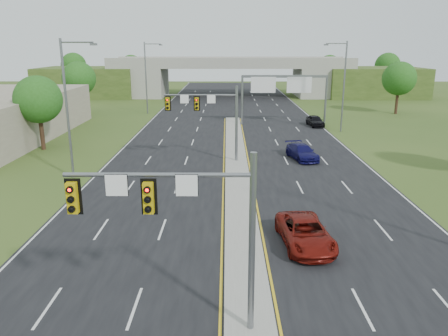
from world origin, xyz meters
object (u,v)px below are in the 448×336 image
signal_mast_near (188,216)px  signal_mast_far (212,112)px  car_far_a (305,233)px  sign_gantry (283,86)px  car_far_c (315,121)px  overpass (231,79)px  car_far_b (302,152)px

signal_mast_near → signal_mast_far: bearing=90.0°
car_far_a → sign_gantry: bearing=79.9°
car_far_a → car_far_c: (7.67, 36.43, -0.01)m
car_far_c → signal_mast_near: bearing=-112.7°
overpass → car_far_c: bearing=-73.1°
signal_mast_far → sign_gantry: size_ratio=0.60×
signal_mast_near → overpass: overpass is taller
overpass → car_far_a: bearing=-87.4°
sign_gantry → car_far_c: bearing=-14.1°
signal_mast_near → car_far_c: signal_mast_near is taller
sign_gantry → car_far_a: sign_gantry is taller
overpass → signal_mast_far: bearing=-92.4°
sign_gantry → overpass: overpass is taller
signal_mast_far → car_far_c: (13.26, 18.91, -3.98)m
signal_mast_far → car_far_a: size_ratio=1.32×
overpass → sign_gantry: bearing=-79.2°
signal_mast_near → signal_mast_far: 25.00m
sign_gantry → car_far_c: size_ratio=2.74×
overpass → car_far_b: 54.39m
signal_mast_far → car_far_c: signal_mast_far is taller
signal_mast_near → sign_gantry: (8.95, 44.99, 0.51)m
car_far_c → overpass: bearing=101.0°
signal_mast_near → car_far_c: 46.04m
car_far_a → car_far_c: bearing=73.1°
car_far_b → car_far_c: bearing=61.7°
overpass → signal_mast_near: bearing=-91.6°
car_far_c → car_far_a: bearing=-107.8°
signal_mast_far → sign_gantry: signal_mast_far is taller
signal_mast_near → car_far_c: size_ratio=1.65×
car_far_c → car_far_b: bearing=-110.8°
signal_mast_far → overpass: 55.13m
signal_mast_far → car_far_c: size_ratio=1.65×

